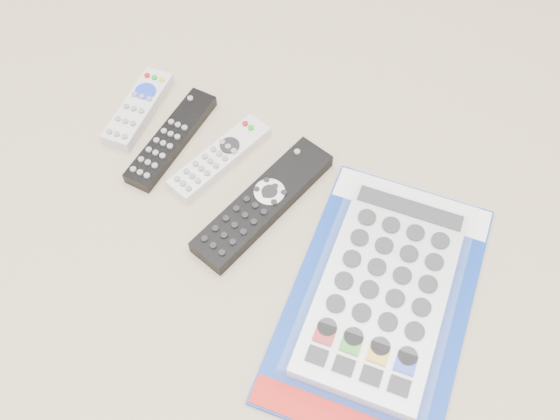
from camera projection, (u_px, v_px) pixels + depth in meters
The scene contains 5 objects.
remote_small_grey at pixel (138, 108), 0.96m from camera, with size 0.07×0.16×0.02m.
remote_slim_black at pixel (171, 139), 0.93m from camera, with size 0.06×0.19×0.02m.
remote_silver_dvd at pixel (219, 158), 0.92m from camera, with size 0.07×0.18×0.02m.
remote_large_black at pixel (263, 203), 0.87m from camera, with size 0.09×0.24×0.03m.
jumbo_remote_packaged at pixel (383, 291), 0.79m from camera, with size 0.29×0.40×0.05m.
Camera 1 is at (0.30, -0.41, 0.75)m, focal length 40.00 mm.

